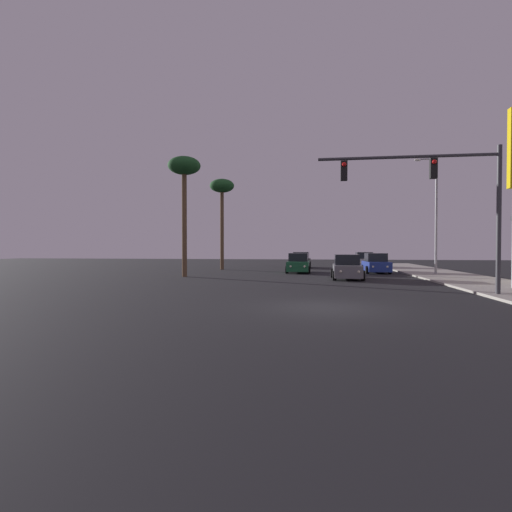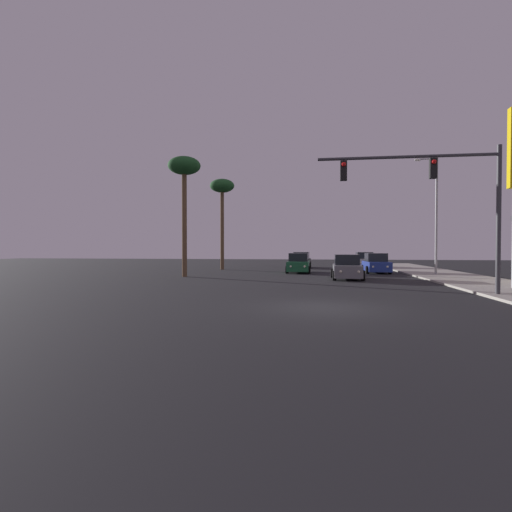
% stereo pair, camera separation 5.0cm
% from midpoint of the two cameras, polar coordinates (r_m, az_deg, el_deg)
% --- Properties ---
extents(ground_plane, '(120.00, 120.00, 0.00)m').
position_cam_midpoint_polar(ground_plane, '(14.59, 9.68, -7.26)').
color(ground_plane, black).
extents(sidewalk_right, '(5.00, 60.00, 0.12)m').
position_cam_midpoint_polar(sidewalk_right, '(26.44, 30.12, -3.49)').
color(sidewalk_right, '#9E998E').
rests_on(sidewalk_right, ground).
extents(car_green, '(2.04, 4.32, 1.68)m').
position_cam_midpoint_polar(car_green, '(34.58, 6.05, -1.12)').
color(car_green, '#195933').
rests_on(car_green, ground).
extents(car_silver, '(2.04, 4.31, 1.68)m').
position_cam_midpoint_polar(car_silver, '(44.06, 15.15, -0.66)').
color(car_silver, '#B7B7BC').
rests_on(car_silver, ground).
extents(car_grey, '(2.04, 4.33, 1.68)m').
position_cam_midpoint_polar(car_grey, '(27.99, 12.80, -1.67)').
color(car_grey, slate).
rests_on(car_grey, ground).
extents(car_blue, '(2.04, 4.34, 1.68)m').
position_cam_midpoint_polar(car_blue, '(35.45, 16.72, -1.10)').
color(car_blue, navy).
rests_on(car_blue, ground).
extents(car_black, '(2.04, 4.34, 1.68)m').
position_cam_midpoint_polar(car_black, '(43.24, 6.46, -0.66)').
color(car_black, black).
rests_on(car_black, ground).
extents(traffic_light_mast, '(7.91, 0.36, 6.50)m').
position_cam_midpoint_polar(traffic_light_mast, '(19.77, 25.18, 8.68)').
color(traffic_light_mast, '#38383D').
rests_on(traffic_light_mast, sidewalk_right).
extents(street_lamp, '(1.74, 0.24, 9.00)m').
position_cam_midpoint_polar(street_lamp, '(33.75, 24.10, 6.14)').
color(street_lamp, '#99999E').
rests_on(street_lamp, sidewalk_right).
extents(palm_tree_near, '(2.40, 2.40, 8.86)m').
position_cam_midpoint_polar(palm_tree_near, '(30.45, -10.26, 11.67)').
color(palm_tree_near, brown).
rests_on(palm_tree_near, ground).
extents(palm_tree_mid, '(2.40, 2.40, 8.90)m').
position_cam_midpoint_polar(palm_tree_mid, '(39.83, -4.92, 9.24)').
color(palm_tree_mid, brown).
rests_on(palm_tree_mid, ground).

